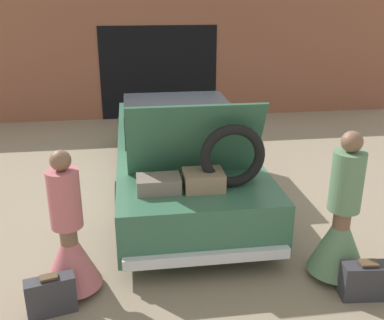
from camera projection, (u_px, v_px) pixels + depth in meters
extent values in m
plane|color=#7F705B|center=(180.00, 185.00, 7.23)|extent=(40.00, 40.00, 0.00)
cube|color=brown|center=(158.00, 60.00, 10.77)|extent=(12.00, 0.12, 2.80)
cube|color=black|center=(159.00, 73.00, 10.80)|extent=(2.80, 0.02, 2.20)
cube|color=#336047|center=(180.00, 157.00, 7.05)|extent=(1.89, 5.05, 0.62)
cube|color=#1E2328|center=(177.00, 118.00, 7.14)|extent=(1.66, 1.62, 0.49)
cylinder|color=black|center=(124.00, 137.00, 8.43)|extent=(0.18, 0.74, 0.74)
cylinder|color=black|center=(215.00, 133.00, 8.66)|extent=(0.18, 0.74, 0.74)
cylinder|color=black|center=(124.00, 211.00, 5.57)|extent=(0.18, 0.74, 0.74)
cylinder|color=black|center=(260.00, 202.00, 5.80)|extent=(0.18, 0.74, 0.74)
cube|color=silver|center=(208.00, 258.00, 4.75)|extent=(1.79, 0.10, 0.12)
cube|color=#336047|center=(195.00, 141.00, 5.28)|extent=(1.60, 0.49, 0.97)
cube|color=#75665B|center=(159.00, 184.00, 5.06)|extent=(0.49, 0.33, 0.17)
cube|color=#8C7259|center=(204.00, 180.00, 5.12)|extent=(0.45, 0.38, 0.21)
torus|color=black|center=(233.00, 156.00, 5.07)|extent=(0.75, 0.12, 0.75)
cylinder|color=brown|center=(71.00, 258.00, 4.57)|extent=(0.17, 0.17, 0.75)
cone|color=#B25B60|center=(71.00, 255.00, 4.55)|extent=(0.60, 0.60, 0.67)
cylinder|color=#B25B60|center=(65.00, 199.00, 4.33)|extent=(0.32, 0.32, 0.59)
sphere|color=brown|center=(60.00, 160.00, 4.19)|extent=(0.20, 0.20, 0.20)
cylinder|color=brown|center=(339.00, 243.00, 4.80)|extent=(0.18, 0.18, 0.80)
cone|color=#567A56|center=(339.00, 240.00, 4.78)|extent=(0.63, 0.63, 0.72)
cylinder|color=#567A56|center=(347.00, 181.00, 4.55)|extent=(0.33, 0.33, 0.63)
sphere|color=brown|center=(352.00, 142.00, 4.40)|extent=(0.22, 0.22, 0.22)
cube|color=#2D2D33|center=(51.00, 296.00, 4.29)|extent=(0.49, 0.27, 0.39)
cube|color=#4C3823|center=(49.00, 277.00, 4.21)|extent=(0.18, 0.14, 0.02)
cube|color=#2D2D33|center=(366.00, 281.00, 4.52)|extent=(0.51, 0.25, 0.38)
cube|color=#4C3823|center=(368.00, 263.00, 4.44)|extent=(0.18, 0.14, 0.02)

